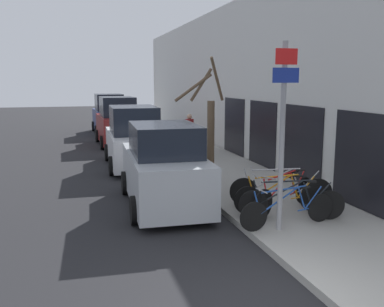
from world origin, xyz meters
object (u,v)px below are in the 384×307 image
(bicycle_3, at_px, (285,194))
(street_tree, at_px, (209,131))
(bicycle_1, at_px, (291,202))
(parked_car_1, at_px, (134,140))
(bicycle_2, at_px, (281,197))
(pedestrian_near, at_px, (189,130))
(parked_car_0, at_px, (164,169))
(signpost, at_px, (282,130))
(parked_car_2, at_px, (117,123))
(bicycle_4, at_px, (281,190))
(bicycle_0, at_px, (288,209))
(parked_car_3, at_px, (109,116))

(bicycle_3, height_order, street_tree, street_tree)
(bicycle_1, xyz_separation_m, parked_car_1, (-2.42, 7.71, 0.49))
(bicycle_2, height_order, pedestrian_near, pedestrian_near)
(parked_car_0, bearing_deg, pedestrian_near, 71.99)
(signpost, relative_size, bicycle_1, 1.68)
(signpost, relative_size, bicycle_2, 1.70)
(signpost, xyz_separation_m, parked_car_0, (-1.84, 2.85, -1.26))
(parked_car_2, bearing_deg, bicycle_1, -81.07)
(bicycle_1, height_order, pedestrian_near, pedestrian_near)
(bicycle_3, height_order, parked_car_0, parked_car_0)
(bicycle_4, height_order, parked_car_1, parked_car_1)
(bicycle_1, bearing_deg, bicycle_0, 159.48)
(parked_car_2, distance_m, pedestrian_near, 4.87)
(street_tree, bearing_deg, pedestrian_near, 80.45)
(signpost, bearing_deg, bicycle_1, 42.81)
(parked_car_1, bearing_deg, street_tree, -64.91)
(bicycle_2, height_order, parked_car_0, parked_car_0)
(bicycle_1, xyz_separation_m, parked_car_3, (-2.36, 18.60, 0.54))
(bicycle_3, relative_size, pedestrian_near, 1.27)
(bicycle_0, distance_m, pedestrian_near, 9.79)
(bicycle_1, distance_m, street_tree, 4.00)
(bicycle_3, bearing_deg, parked_car_2, -17.53)
(bicycle_2, height_order, street_tree, street_tree)
(parked_car_2, xyz_separation_m, parked_car_3, (0.04, 5.15, -0.01))
(parked_car_0, xyz_separation_m, pedestrian_near, (2.64, 7.03, 0.13))
(bicycle_0, bearing_deg, signpost, 109.37)
(pedestrian_near, distance_m, street_tree, 5.72)
(bicycle_0, bearing_deg, bicycle_2, -24.33)
(bicycle_0, relative_size, parked_car_2, 0.53)
(bicycle_3, xyz_separation_m, parked_car_0, (-2.58, 1.67, 0.44))
(signpost, bearing_deg, bicycle_2, 60.93)
(bicycle_1, height_order, parked_car_2, parked_car_2)
(bicycle_0, height_order, bicycle_3, bicycle_3)
(bicycle_0, height_order, bicycle_2, bicycle_2)
(bicycle_1, xyz_separation_m, parked_car_2, (-2.40, 13.45, 0.55))
(parked_car_0, height_order, parked_car_1, parked_car_1)
(signpost, bearing_deg, parked_car_2, 97.48)
(bicycle_0, distance_m, parked_car_0, 3.48)
(parked_car_2, distance_m, parked_car_3, 5.15)
(bicycle_3, distance_m, parked_car_3, 18.13)
(bicycle_4, xyz_separation_m, pedestrian_near, (-0.03, 8.32, 0.56))
(bicycle_4, xyz_separation_m, street_tree, (-0.98, 2.71, 1.18))
(bicycle_2, xyz_separation_m, street_tree, (-0.71, 3.24, 1.20))
(street_tree, bearing_deg, parked_car_1, 113.36)
(parked_car_3, bearing_deg, parked_car_0, -91.09)
(bicycle_3, distance_m, parked_car_2, 13.06)
(bicycle_4, xyz_separation_m, parked_car_2, (-2.67, 12.42, 0.53))
(bicycle_4, bearing_deg, parked_car_1, 40.00)
(bicycle_2, distance_m, pedestrian_near, 8.87)
(bicycle_2, xyz_separation_m, parked_car_1, (-2.42, 7.20, 0.49))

